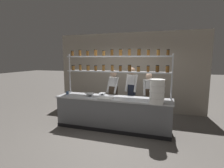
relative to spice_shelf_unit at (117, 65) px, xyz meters
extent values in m
plane|color=#5B5651|center=(-0.01, -0.33, -1.84)|extent=(40.00, 40.00, 0.00)
cube|color=#9E9384|center=(-0.01, 1.68, -0.34)|extent=(5.73, 0.12, 2.99)
cube|color=slate|center=(-0.01, -0.33, -1.40)|extent=(3.27, 0.72, 0.88)
cube|color=#B7BABF|center=(-0.01, -0.33, -0.94)|extent=(3.33, 0.76, 0.04)
cube|color=black|center=(-0.01, -0.70, -1.79)|extent=(3.27, 0.03, 0.10)
cylinder|color=#B7BABF|center=(-1.59, 0.00, -0.75)|extent=(0.04, 0.04, 2.17)
cylinder|color=#B7BABF|center=(1.58, 0.00, -0.75)|extent=(0.04, 0.04, 2.17)
cube|color=#B7BABF|center=(-0.01, 0.00, -0.20)|extent=(3.17, 0.28, 0.04)
cylinder|color=brown|center=(-1.46, 0.00, -0.11)|extent=(0.10, 0.10, 0.14)
cylinder|color=black|center=(-1.46, 0.00, -0.03)|extent=(0.10, 0.10, 0.02)
cylinder|color=brown|center=(-1.20, 0.00, -0.09)|extent=(0.08, 0.08, 0.17)
cylinder|color=black|center=(-1.20, 0.00, 0.00)|extent=(0.09, 0.09, 0.02)
cylinder|color=brown|center=(-0.93, 0.00, -0.10)|extent=(0.10, 0.10, 0.16)
cylinder|color=black|center=(-0.93, 0.00, -0.02)|extent=(0.10, 0.10, 0.02)
cylinder|color=brown|center=(-0.67, 0.00, -0.11)|extent=(0.09, 0.09, 0.14)
cylinder|color=black|center=(-0.67, 0.00, -0.03)|extent=(0.09, 0.09, 0.02)
cylinder|color=brown|center=(-0.41, 0.00, -0.10)|extent=(0.08, 0.08, 0.17)
cylinder|color=black|center=(-0.41, 0.00, 0.00)|extent=(0.09, 0.09, 0.02)
cylinder|color=brown|center=(-0.13, 0.00, -0.10)|extent=(0.09, 0.09, 0.17)
cylinder|color=black|center=(-0.13, 0.00, 0.00)|extent=(0.09, 0.09, 0.02)
cylinder|color=brown|center=(0.12, 0.00, -0.10)|extent=(0.08, 0.08, 0.16)
cylinder|color=black|center=(0.12, 0.00, -0.02)|extent=(0.09, 0.09, 0.02)
cylinder|color=#513314|center=(0.39, 0.00, -0.09)|extent=(0.10, 0.10, 0.17)
cylinder|color=black|center=(0.39, 0.00, 0.00)|extent=(0.10, 0.10, 0.02)
cylinder|color=brown|center=(0.65, 0.00, -0.11)|extent=(0.09, 0.09, 0.14)
cylinder|color=black|center=(0.65, 0.00, -0.03)|extent=(0.09, 0.09, 0.02)
cylinder|color=brown|center=(0.93, 0.00, -0.10)|extent=(0.08, 0.08, 0.16)
cylinder|color=black|center=(0.93, 0.00, -0.01)|extent=(0.08, 0.08, 0.02)
cylinder|color=#513314|center=(1.18, 0.00, -0.09)|extent=(0.10, 0.10, 0.18)
cylinder|color=black|center=(1.18, 0.00, 0.00)|extent=(0.10, 0.10, 0.02)
cylinder|color=brown|center=(1.45, 0.00, -0.10)|extent=(0.10, 0.10, 0.17)
cylinder|color=black|center=(1.45, 0.00, 0.00)|extent=(0.10, 0.10, 0.02)
cube|color=#B7BABF|center=(-0.01, 0.00, 0.25)|extent=(3.17, 0.28, 0.04)
cylinder|color=brown|center=(-1.47, 0.00, 0.34)|extent=(0.09, 0.09, 0.15)
cylinder|color=black|center=(-1.47, 0.00, 0.43)|extent=(0.09, 0.09, 0.02)
cylinder|color=brown|center=(-1.20, 0.00, 0.36)|extent=(0.08, 0.08, 0.17)
cylinder|color=black|center=(-1.20, 0.00, 0.45)|extent=(0.09, 0.09, 0.02)
cylinder|color=#513314|center=(-0.94, 0.00, 0.34)|extent=(0.08, 0.08, 0.15)
cylinder|color=black|center=(-0.94, 0.00, 0.43)|extent=(0.09, 0.09, 0.02)
cylinder|color=brown|center=(-0.66, 0.00, 0.36)|extent=(0.09, 0.09, 0.18)
cylinder|color=black|center=(-0.66, 0.00, 0.46)|extent=(0.10, 0.10, 0.02)
cylinder|color=brown|center=(-0.40, 0.00, 0.34)|extent=(0.09, 0.09, 0.14)
cylinder|color=black|center=(-0.40, 0.00, 0.42)|extent=(0.09, 0.09, 0.02)
cylinder|color=#513314|center=(-0.14, 0.00, 0.36)|extent=(0.09, 0.09, 0.18)
cylinder|color=black|center=(-0.14, 0.00, 0.46)|extent=(0.09, 0.09, 0.02)
cylinder|color=brown|center=(0.12, 0.00, 0.36)|extent=(0.10, 0.10, 0.18)
cylinder|color=black|center=(0.12, 0.00, 0.46)|extent=(0.10, 0.10, 0.02)
cylinder|color=brown|center=(0.38, 0.00, 0.36)|extent=(0.08, 0.08, 0.18)
cylinder|color=black|center=(0.38, 0.00, 0.46)|extent=(0.08, 0.08, 0.02)
cylinder|color=#513314|center=(0.66, 0.00, 0.36)|extent=(0.10, 0.10, 0.18)
cylinder|color=black|center=(0.66, 0.00, 0.46)|extent=(0.10, 0.10, 0.02)
cylinder|color=brown|center=(0.92, 0.00, 0.35)|extent=(0.08, 0.08, 0.16)
cylinder|color=black|center=(0.92, 0.00, 0.44)|extent=(0.08, 0.08, 0.02)
cylinder|color=brown|center=(1.19, 0.00, 0.35)|extent=(0.09, 0.09, 0.16)
cylinder|color=black|center=(1.19, 0.00, 0.44)|extent=(0.09, 0.09, 0.02)
cylinder|color=#513314|center=(1.44, 0.00, 0.34)|extent=(0.08, 0.08, 0.15)
cylinder|color=black|center=(1.44, 0.00, 0.43)|extent=(0.08, 0.08, 0.02)
cylinder|color=black|center=(-0.26, 0.33, -1.44)|extent=(0.11, 0.11, 0.80)
cylinder|color=black|center=(-0.11, 0.28, -1.44)|extent=(0.11, 0.11, 0.80)
cube|color=#473828|center=(-0.19, 0.30, -0.86)|extent=(0.26, 0.23, 0.35)
cube|color=white|center=(-0.19, 0.30, -0.55)|extent=(0.26, 0.24, 0.28)
sphere|color=tan|center=(-0.19, 0.30, -0.28)|extent=(0.21, 0.21, 0.21)
cylinder|color=white|center=(-0.34, 0.29, -0.64)|extent=(0.14, 0.26, 0.53)
cylinder|color=white|center=(-0.07, 0.20, -0.64)|extent=(0.14, 0.26, 0.53)
cylinder|color=black|center=(0.30, 0.47, -1.41)|extent=(0.11, 0.11, 0.84)
cylinder|color=black|center=(0.46, 0.45, -1.41)|extent=(0.11, 0.11, 0.84)
cube|color=#232838|center=(0.38, 0.46, -0.81)|extent=(0.24, 0.19, 0.36)
cube|color=white|center=(0.38, 0.46, -0.48)|extent=(0.24, 0.20, 0.30)
sphere|color=#A37A5B|center=(0.38, 0.46, -0.20)|extent=(0.22, 0.22, 0.22)
cylinder|color=white|center=(0.23, 0.42, -0.58)|extent=(0.09, 0.26, 0.55)
cylinder|color=white|center=(0.52, 0.39, -0.58)|extent=(0.09, 0.26, 0.55)
cylinder|color=black|center=(0.84, 0.46, -1.45)|extent=(0.11, 0.11, 0.76)
cylinder|color=black|center=(0.99, 0.50, -1.45)|extent=(0.11, 0.11, 0.76)
cube|color=#473828|center=(0.91, 0.48, -0.91)|extent=(0.26, 0.22, 0.33)
cube|color=white|center=(0.91, 0.48, -0.61)|extent=(0.26, 0.23, 0.27)
sphere|color=beige|center=(0.91, 0.48, -0.35)|extent=(0.20, 0.20, 0.20)
cylinder|color=white|center=(0.79, 0.39, -0.70)|extent=(0.13, 0.25, 0.50)
cylinder|color=white|center=(1.07, 0.46, -0.70)|extent=(0.13, 0.25, 0.50)
cylinder|color=white|center=(1.23, -0.65, -0.85)|extent=(0.35, 0.35, 0.14)
cylinder|color=silver|center=(1.23, -0.65, -0.77)|extent=(0.37, 0.37, 0.01)
cylinder|color=white|center=(1.23, -0.65, -0.69)|extent=(0.35, 0.35, 0.14)
cylinder|color=silver|center=(1.23, -0.65, -0.62)|extent=(0.37, 0.37, 0.01)
cylinder|color=white|center=(1.23, -0.65, -0.54)|extent=(0.35, 0.35, 0.14)
cylinder|color=silver|center=(1.23, -0.65, -0.47)|extent=(0.37, 0.37, 0.01)
cylinder|color=white|center=(1.23, -0.65, -0.39)|extent=(0.35, 0.35, 0.14)
cylinder|color=silver|center=(1.23, -0.65, -0.32)|extent=(0.37, 0.37, 0.01)
cube|color=silver|center=(-0.16, -0.54, -0.90)|extent=(0.40, 0.26, 0.02)
cylinder|color=silver|center=(-0.43, -0.08, -0.91)|extent=(0.09, 0.09, 0.01)
cone|color=silver|center=(-0.43, -0.08, -0.89)|extent=(0.21, 0.21, 0.06)
cylinder|color=silver|center=(-0.72, -0.36, -0.91)|extent=(0.13, 0.13, 0.01)
cone|color=silver|center=(-0.72, -0.36, -0.87)|extent=(0.30, 0.30, 0.08)
cylinder|color=#334C70|center=(-1.50, -0.33, -0.87)|extent=(0.09, 0.09, 0.09)
camera|label=1|loc=(1.45, -5.00, 0.20)|focal=28.00mm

